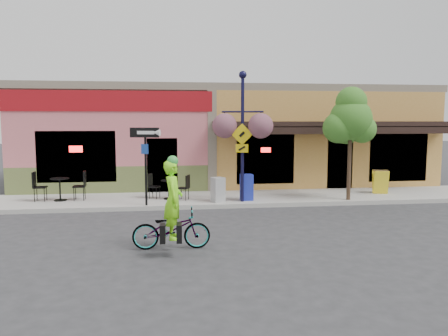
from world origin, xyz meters
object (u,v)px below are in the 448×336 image
building (224,136)px  bicycle (171,229)px  cyclist_rider (173,210)px  newspaper_box_blue (247,187)px  one_way_sign (146,167)px  street_tree (350,143)px  newspaper_box_grey (218,190)px  lamp_post (242,137)px

building → bicycle: building is taller
bicycle → cyclist_rider: cyclist_rider is taller
newspaper_box_blue → bicycle: bearing=-121.6°
one_way_sign → street_tree: size_ratio=0.64×
building → newspaper_box_grey: bearing=-99.1°
newspaper_box_blue → street_tree: bearing=-9.6°
building → newspaper_box_blue: (0.01, -6.31, -1.63)m
building → bicycle: (-2.73, -11.48, -1.77)m
cyclist_rider → one_way_sign: size_ratio=0.70×
one_way_sign → newspaper_box_grey: bearing=23.9°
lamp_post → newspaper_box_blue: bearing=65.9°
cyclist_rider → newspaper_box_grey: 5.24m
lamp_post → street_tree: (3.87, -0.15, -0.23)m
building → newspaper_box_blue: bearing=-89.9°
bicycle → newspaper_box_blue: (2.74, 5.16, 0.14)m
bicycle → cyclist_rider: bearing=-88.7°
newspaper_box_blue → newspaper_box_grey: 1.07m
cyclist_rider → lamp_post: (2.49, 4.94, 1.51)m
newspaper_box_grey → street_tree: street_tree is taller
one_way_sign → newspaper_box_grey: (2.47, 0.31, -0.88)m
lamp_post → newspaper_box_grey: bearing=-165.0°
cyclist_rider → newspaper_box_blue: (2.69, 5.16, -0.30)m
bicycle → one_way_sign: 4.83m
bicycle → newspaper_box_grey: (1.68, 4.96, 0.11)m
street_tree → one_way_sign: bearing=-179.0°
cyclist_rider → lamp_post: bearing=-25.5°
newspaper_box_grey → street_tree: 5.00m
building → bicycle: size_ratio=10.02×
lamp_post → newspaper_box_blue: 1.84m
bicycle → newspaper_box_blue: newspaper_box_blue is taller
newspaper_box_blue → cyclist_rider: bearing=-121.2°
newspaper_box_blue → street_tree: street_tree is taller
bicycle → cyclist_rider: size_ratio=0.99×
cyclist_rider → newspaper_box_grey: (1.63, 4.96, -0.34)m
building → newspaper_box_grey: size_ratio=21.00×
bicycle → one_way_sign: bearing=10.9°
cyclist_rider → one_way_sign: bearing=11.5°
newspaper_box_grey → cyclist_rider: bearing=-132.2°
cyclist_rider → newspaper_box_blue: bearing=-26.2°
bicycle → lamp_post: (2.54, 4.94, 1.95)m
cyclist_rider → newspaper_box_blue: 5.83m
cyclist_rider → bicycle: bearing=91.3°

